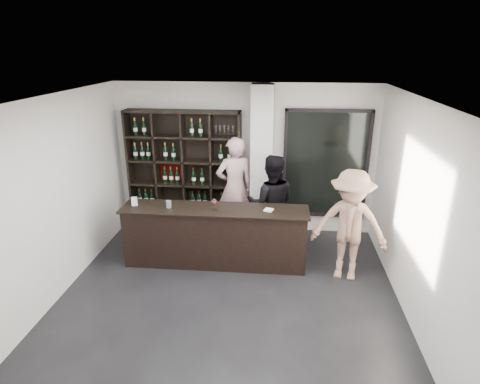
# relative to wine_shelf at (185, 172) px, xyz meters

# --- Properties ---
(floor) EXTENTS (5.00, 5.50, 0.01)m
(floor) POSITION_rel_wine_shelf_xyz_m (1.15, -2.57, -1.20)
(floor) COLOR black
(floor) RESTS_ON ground
(wine_shelf) EXTENTS (2.20, 0.35, 2.40)m
(wine_shelf) POSITION_rel_wine_shelf_xyz_m (0.00, 0.00, 0.00)
(wine_shelf) COLOR black
(wine_shelf) RESTS_ON floor
(structural_column) EXTENTS (0.40, 0.40, 2.90)m
(structural_column) POSITION_rel_wine_shelf_xyz_m (1.50, -0.10, 0.25)
(structural_column) COLOR silver
(structural_column) RESTS_ON floor
(glass_panel) EXTENTS (1.60, 0.08, 2.10)m
(glass_panel) POSITION_rel_wine_shelf_xyz_m (2.70, 0.12, 0.20)
(glass_panel) COLOR black
(glass_panel) RESTS_ON floor
(tasting_counter) EXTENTS (3.09, 0.64, 1.02)m
(tasting_counter) POSITION_rel_wine_shelf_xyz_m (0.80, -1.31, -0.69)
(tasting_counter) COLOR black
(tasting_counter) RESTS_ON floor
(taster_pink) EXTENTS (0.84, 0.71, 1.96)m
(taster_pink) POSITION_rel_wine_shelf_xyz_m (1.00, -0.17, -0.22)
(taster_pink) COLOR beige
(taster_pink) RESTS_ON floor
(taster_black) EXTENTS (0.88, 0.69, 1.79)m
(taster_black) POSITION_rel_wine_shelf_xyz_m (1.71, -0.72, -0.31)
(taster_black) COLOR black
(taster_black) RESTS_ON floor
(customer) EXTENTS (1.30, 0.94, 1.81)m
(customer) POSITION_rel_wine_shelf_xyz_m (2.95, -1.52, -0.30)
(customer) COLOR #936D5A
(customer) RESTS_ON floor
(wine_glass) EXTENTS (0.10, 0.10, 0.22)m
(wine_glass) POSITION_rel_wine_shelf_xyz_m (0.81, -1.39, -0.07)
(wine_glass) COLOR white
(wine_glass) RESTS_ON tasting_counter
(spit_cup) EXTENTS (0.10, 0.10, 0.11)m
(spit_cup) POSITION_rel_wine_shelf_xyz_m (0.04, -1.34, -0.13)
(spit_cup) COLOR silver
(spit_cup) RESTS_ON tasting_counter
(napkin_stack) EXTENTS (0.16, 0.16, 0.02)m
(napkin_stack) POSITION_rel_wine_shelf_xyz_m (1.69, -1.31, -0.17)
(napkin_stack) COLOR white
(napkin_stack) RESTS_ON tasting_counter
(card_stand) EXTENTS (0.11, 0.08, 0.14)m
(card_stand) POSITION_rel_wine_shelf_xyz_m (-0.55, -1.32, -0.11)
(card_stand) COLOR white
(card_stand) RESTS_ON tasting_counter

